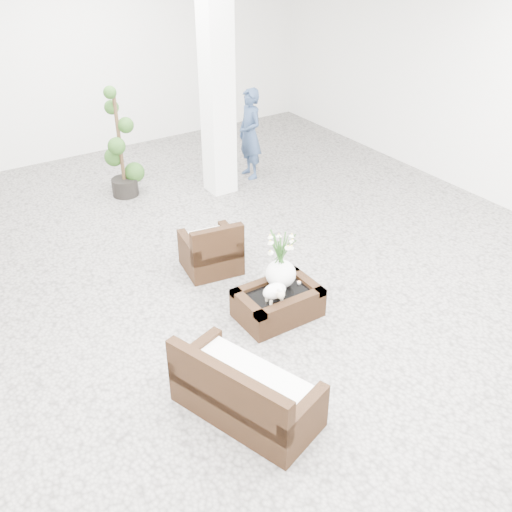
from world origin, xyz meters
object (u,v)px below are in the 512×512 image
armchair (210,244)px  loveseat (247,383)px  coffee_table (278,304)px  topiary (120,144)px

armchair → loveseat: bearing=77.0°
coffee_table → topiary: size_ratio=0.53×
coffee_table → loveseat: bearing=-135.5°
coffee_table → armchair: armchair is taller
coffee_table → topiary: topiary is taller
coffee_table → loveseat: loveseat is taller
loveseat → topiary: 5.05m
coffee_table → topiary: (-0.22, 3.90, 0.70)m
coffee_table → armchair: size_ratio=1.28×
loveseat → armchair: bearing=-40.9°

